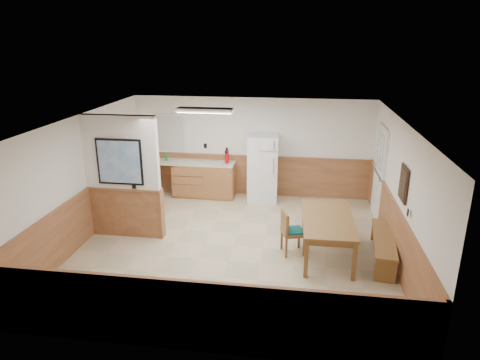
% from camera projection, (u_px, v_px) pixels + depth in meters
% --- Properties ---
extents(ground, '(6.00, 6.00, 0.00)m').
position_uv_depth(ground, '(233.00, 246.00, 8.39)').
color(ground, tan).
rests_on(ground, ground).
extents(ceiling, '(6.00, 6.00, 0.02)m').
position_uv_depth(ceiling, '(233.00, 120.00, 7.60)').
color(ceiling, silver).
rests_on(ceiling, back_wall).
extents(back_wall, '(6.00, 0.02, 2.50)m').
position_uv_depth(back_wall, '(252.00, 147.00, 10.81)').
color(back_wall, white).
rests_on(back_wall, ground).
extents(right_wall, '(0.02, 6.00, 2.50)m').
position_uv_depth(right_wall, '(400.00, 194.00, 7.59)').
color(right_wall, white).
rests_on(right_wall, ground).
extents(left_wall, '(0.02, 6.00, 2.50)m').
position_uv_depth(left_wall, '(83.00, 179.00, 8.40)').
color(left_wall, white).
rests_on(left_wall, ground).
extents(wainscot_back, '(6.00, 0.04, 1.00)m').
position_uv_depth(wainscot_back, '(251.00, 176.00, 11.03)').
color(wainscot_back, '#A66B42').
rests_on(wainscot_back, ground).
extents(wainscot_right, '(0.04, 6.00, 1.00)m').
position_uv_depth(wainscot_right, '(394.00, 232.00, 7.83)').
color(wainscot_right, '#A66B42').
rests_on(wainscot_right, ground).
extents(wainscot_left, '(0.04, 6.00, 1.00)m').
position_uv_depth(wainscot_left, '(88.00, 214.00, 8.64)').
color(wainscot_left, '#A66B42').
rests_on(wainscot_left, ground).
extents(partition_wall, '(1.50, 0.20, 2.50)m').
position_uv_depth(partition_wall, '(123.00, 178.00, 8.49)').
color(partition_wall, white).
rests_on(partition_wall, ground).
extents(kitchen_counter, '(2.20, 0.61, 1.00)m').
position_uv_depth(kitchen_counter, '(203.00, 179.00, 10.93)').
color(kitchen_counter, '#AA6D3C').
rests_on(kitchen_counter, ground).
extents(exterior_door, '(0.07, 1.02, 2.15)m').
position_uv_depth(exterior_door, '(379.00, 173.00, 9.44)').
color(exterior_door, white).
rests_on(exterior_door, ground).
extents(kitchen_window, '(0.80, 0.04, 1.00)m').
position_uv_depth(kitchen_window, '(171.00, 133.00, 10.98)').
color(kitchen_window, white).
rests_on(kitchen_window, back_wall).
extents(wall_painting, '(0.04, 0.50, 0.60)m').
position_uv_depth(wall_painting, '(403.00, 184.00, 7.22)').
color(wall_painting, '#301D13').
rests_on(wall_painting, right_wall).
extents(fluorescent_fixture, '(1.20, 0.30, 0.09)m').
position_uv_depth(fluorescent_fixture, '(205.00, 110.00, 8.94)').
color(fluorescent_fixture, white).
rests_on(fluorescent_fixture, ceiling).
extents(refrigerator, '(0.77, 0.75, 1.65)m').
position_uv_depth(refrigerator, '(263.00, 168.00, 10.56)').
color(refrigerator, white).
rests_on(refrigerator, ground).
extents(dining_table, '(0.95, 1.85, 0.75)m').
position_uv_depth(dining_table, '(328.00, 222.00, 7.87)').
color(dining_table, brown).
rests_on(dining_table, ground).
extents(dining_bench, '(0.56, 1.73, 0.45)m').
position_uv_depth(dining_bench, '(384.00, 242.00, 7.79)').
color(dining_bench, brown).
rests_on(dining_bench, ground).
extents(dining_chair, '(0.64, 0.52, 0.85)m').
position_uv_depth(dining_chair, '(289.00, 229.00, 7.98)').
color(dining_chair, brown).
rests_on(dining_chair, ground).
extents(fire_extinguisher, '(0.13, 0.13, 0.40)m').
position_uv_depth(fire_extinguisher, '(227.00, 156.00, 10.65)').
color(fire_extinguisher, red).
rests_on(fire_extinguisher, kitchen_counter).
extents(soap_bottle, '(0.09, 0.09, 0.22)m').
position_uv_depth(soap_bottle, '(166.00, 156.00, 10.89)').
color(soap_bottle, '#178330').
rests_on(soap_bottle, kitchen_counter).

